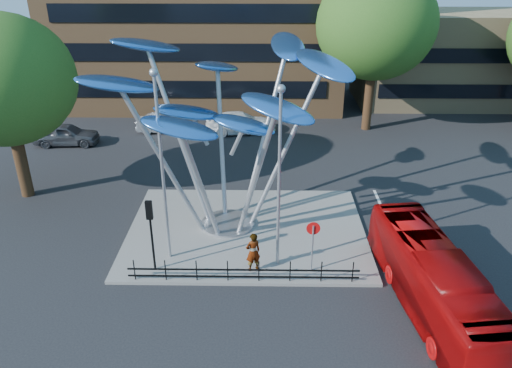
{
  "coord_description": "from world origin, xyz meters",
  "views": [
    {
      "loc": [
        -0.17,
        -15.96,
        13.31
      ],
      "look_at": [
        -0.49,
        4.0,
        3.69
      ],
      "focal_mm": 35.0,
      "sensor_mm": 36.0,
      "label": 1
    }
  ],
  "objects_px": {
    "pedestrian": "(253,252)",
    "parked_car_mid": "(165,123)",
    "no_entry_sign_island": "(313,238)",
    "parked_car_left": "(66,134)",
    "tree_left": "(3,81)",
    "tree_right": "(376,24)",
    "street_lamp_right": "(279,164)",
    "traffic_light_island": "(150,221)",
    "parked_car_right": "(241,123)",
    "red_bus": "(434,282)",
    "street_lamp_left": "(161,153)",
    "leaf_sculpture": "(223,97)"
  },
  "relations": [
    {
      "from": "pedestrian",
      "to": "parked_car_mid",
      "type": "relative_size",
      "value": 0.43
    },
    {
      "from": "no_entry_sign_island",
      "to": "parked_car_left",
      "type": "xyz_separation_m",
      "value": [
        -16.61,
        15.66,
        -1.02
      ]
    },
    {
      "from": "tree_left",
      "to": "pedestrian",
      "type": "bearing_deg",
      "value": -29.23
    },
    {
      "from": "tree_right",
      "to": "street_lamp_right",
      "type": "xyz_separation_m",
      "value": [
        -7.5,
        -19.0,
        -2.94
      ]
    },
    {
      "from": "traffic_light_island",
      "to": "parked_car_right",
      "type": "relative_size",
      "value": 0.63
    },
    {
      "from": "no_entry_sign_island",
      "to": "parked_car_left",
      "type": "distance_m",
      "value": 22.85
    },
    {
      "from": "street_lamp_right",
      "to": "red_bus",
      "type": "bearing_deg",
      "value": -25.13
    },
    {
      "from": "tree_left",
      "to": "street_lamp_left",
      "type": "distance_m",
      "value": 11.6
    },
    {
      "from": "street_lamp_left",
      "to": "parked_car_mid",
      "type": "distance_m",
      "value": 18.45
    },
    {
      "from": "street_lamp_left",
      "to": "traffic_light_island",
      "type": "height_order",
      "value": "street_lamp_left"
    },
    {
      "from": "parked_car_mid",
      "to": "parked_car_right",
      "type": "bearing_deg",
      "value": -93.05
    },
    {
      "from": "parked_car_right",
      "to": "parked_car_left",
      "type": "bearing_deg",
      "value": 92.71
    },
    {
      "from": "street_lamp_right",
      "to": "no_entry_sign_island",
      "type": "distance_m",
      "value": 3.64
    },
    {
      "from": "tree_right",
      "to": "street_lamp_left",
      "type": "relative_size",
      "value": 1.38
    },
    {
      "from": "tree_right",
      "to": "traffic_light_island",
      "type": "bearing_deg",
      "value": -123.69
    },
    {
      "from": "traffic_light_island",
      "to": "red_bus",
      "type": "bearing_deg",
      "value": -11.51
    },
    {
      "from": "street_lamp_right",
      "to": "no_entry_sign_island",
      "type": "relative_size",
      "value": 3.39
    },
    {
      "from": "tree_right",
      "to": "tree_left",
      "type": "distance_m",
      "value": 25.09
    },
    {
      "from": "parked_car_mid",
      "to": "tree_left",
      "type": "bearing_deg",
      "value": 148.48
    },
    {
      "from": "leaf_sculpture",
      "to": "parked_car_left",
      "type": "height_order",
      "value": "leaf_sculpture"
    },
    {
      "from": "traffic_light_island",
      "to": "pedestrian",
      "type": "relative_size",
      "value": 1.82
    },
    {
      "from": "traffic_light_island",
      "to": "parked_car_mid",
      "type": "distance_m",
      "value": 18.85
    },
    {
      "from": "pedestrian",
      "to": "parked_car_right",
      "type": "relative_size",
      "value": 0.34
    },
    {
      "from": "tree_right",
      "to": "tree_left",
      "type": "relative_size",
      "value": 1.17
    },
    {
      "from": "tree_right",
      "to": "pedestrian",
      "type": "height_order",
      "value": "tree_right"
    },
    {
      "from": "leaf_sculpture",
      "to": "parked_car_mid",
      "type": "distance_m",
      "value": 16.66
    },
    {
      "from": "street_lamp_left",
      "to": "red_bus",
      "type": "relative_size",
      "value": 0.92
    },
    {
      "from": "tree_left",
      "to": "parked_car_left",
      "type": "xyz_separation_m",
      "value": [
        -0.61,
        8.18,
        -6.0
      ]
    },
    {
      "from": "parked_car_mid",
      "to": "parked_car_right",
      "type": "distance_m",
      "value": 5.92
    },
    {
      "from": "no_entry_sign_island",
      "to": "parked_car_left",
      "type": "relative_size",
      "value": 0.53
    },
    {
      "from": "pedestrian",
      "to": "tree_left",
      "type": "bearing_deg",
      "value": -53.81
    },
    {
      "from": "parked_car_right",
      "to": "no_entry_sign_island",
      "type": "bearing_deg",
      "value": -177.69
    },
    {
      "from": "tree_left",
      "to": "parked_car_right",
      "type": "relative_size",
      "value": 1.89
    },
    {
      "from": "street_lamp_right",
      "to": "parked_car_right",
      "type": "distance_m",
      "value": 18.65
    },
    {
      "from": "red_bus",
      "to": "parked_car_left",
      "type": "xyz_separation_m",
      "value": [
        -21.21,
        18.04,
        -0.55
      ]
    },
    {
      "from": "tree_right",
      "to": "street_lamp_left",
      "type": "xyz_separation_m",
      "value": [
        -12.5,
        -18.5,
        -2.68
      ]
    },
    {
      "from": "tree_left",
      "to": "street_lamp_left",
      "type": "relative_size",
      "value": 1.17
    },
    {
      "from": "leaf_sculpture",
      "to": "parked_car_right",
      "type": "distance_m",
      "value": 15.53
    },
    {
      "from": "tree_right",
      "to": "no_entry_sign_island",
      "type": "distance_m",
      "value": 21.31
    },
    {
      "from": "tree_right",
      "to": "street_lamp_left",
      "type": "distance_m",
      "value": 22.49
    },
    {
      "from": "street_lamp_left",
      "to": "parked_car_right",
      "type": "xyz_separation_m",
      "value": [
        2.55,
        17.48,
        -4.56
      ]
    },
    {
      "from": "tree_right",
      "to": "red_bus",
      "type": "distance_m",
      "value": 22.91
    },
    {
      "from": "leaf_sculpture",
      "to": "parked_car_mid",
      "type": "xyz_separation_m",
      "value": [
        -5.8,
        14.36,
        -6.15
      ]
    },
    {
      "from": "parked_car_right",
      "to": "parked_car_mid",
      "type": "bearing_deg",
      "value": 79.66
    },
    {
      "from": "leaf_sculpture",
      "to": "pedestrian",
      "type": "xyz_separation_m",
      "value": [
        1.47,
        -4.18,
        -5.78
      ]
    },
    {
      "from": "leaf_sculpture",
      "to": "pedestrian",
      "type": "distance_m",
      "value": 7.29
    },
    {
      "from": "leaf_sculpture",
      "to": "parked_car_mid",
      "type": "relative_size",
      "value": 2.92
    },
    {
      "from": "street_lamp_right",
      "to": "red_bus",
      "type": "height_order",
      "value": "street_lamp_right"
    },
    {
      "from": "tree_left",
      "to": "parked_car_left",
      "type": "height_order",
      "value": "tree_left"
    },
    {
      "from": "leaf_sculpture",
      "to": "parked_car_mid",
      "type": "bearing_deg",
      "value": 112.01
    }
  ]
}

